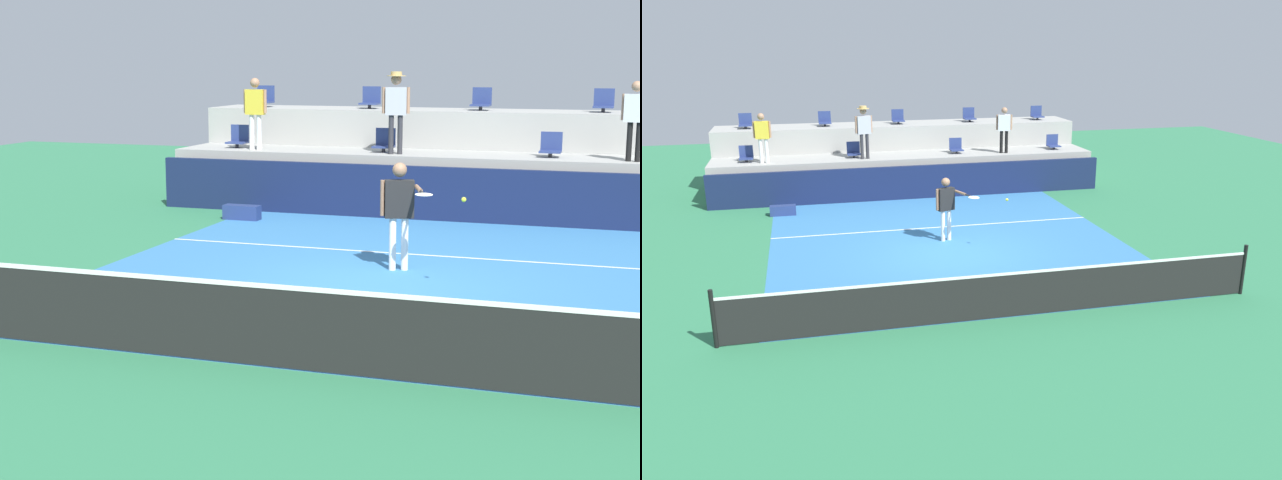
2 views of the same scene
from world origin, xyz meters
The scene contains 20 objects.
ground_plane centered at (0.00, 0.00, 0.00)m, with size 40.00×40.00×0.00m, color #2D754C.
court_inner_paint centered at (0.00, 1.00, 0.00)m, with size 9.00×10.00×0.01m, color teal.
court_service_line centered at (0.00, 2.40, 0.01)m, with size 9.00×0.06×0.00m, color white.
tennis_net centered at (0.00, -4.00, 0.50)m, with size 10.48×0.08×1.07m.
sponsor_backboard centered at (0.00, 6.00, 0.55)m, with size 13.00×0.16×1.10m, color #141E42.
seating_tier_lower centered at (0.00, 7.30, 0.62)m, with size 13.00×1.80×1.25m, color #9E9E99.
seating_tier_upper centered at (0.00, 9.10, 1.05)m, with size 13.00×1.80×2.10m, color #9E9E99.
stadium_chair_lower_far_left centered at (-5.29, 7.23, 1.46)m, with size 0.44×0.40×0.52m.
stadium_chair_lower_left centered at (-1.82, 7.23, 1.46)m, with size 0.44×0.40×0.52m.
stadium_chair_lower_right centered at (1.74, 7.23, 1.46)m, with size 0.44×0.40×0.52m.
stadium_chair_upper_far_left centered at (-5.36, 9.03, 2.31)m, with size 0.44×0.40×0.52m.
stadium_chair_upper_left centered at (-2.65, 9.03, 2.31)m, with size 0.44×0.40×0.52m.
stadium_chair_upper_center centered at (-0.02, 9.03, 2.31)m, with size 0.44×0.40×0.52m.
stadium_chair_upper_right centered at (2.68, 9.03, 2.31)m, with size 0.44×0.40×0.52m.
tennis_player centered at (0.04, 1.11, 1.03)m, with size 1.02×1.12×1.69m.
spectator_in_white centered at (-4.71, 6.85, 2.20)m, with size 0.57×0.23×1.60m.
spectator_with_hat centered at (-1.48, 6.85, 2.32)m, with size 0.59×0.48×1.75m.
spectator_in_grey centered at (3.37, 6.85, 2.19)m, with size 0.56×0.28×1.58m.
tennis_ball centered at (1.25, -0.20, 1.35)m, with size 0.07×0.07×0.07m.
equipment_bag centered at (-4.20, 4.83, 0.15)m, with size 0.76×0.28×0.30m, color navy.
Camera 1 is at (3.50, -13.08, 3.22)m, focal length 53.70 mm.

